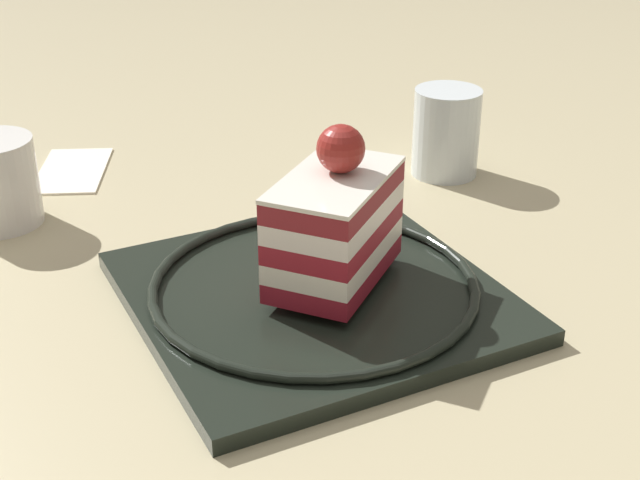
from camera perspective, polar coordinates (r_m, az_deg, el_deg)
The scene contains 6 objects.
ground_plane at distance 0.61m, azimuth 0.16°, elevation -4.98°, with size 2.40×2.40×0.00m, color tan.
dessert_plate at distance 0.62m, azimuth 0.00°, elevation -3.28°, with size 0.27×0.27×0.02m.
cake_slice at distance 0.60m, azimuth 0.96°, elevation 1.11°, with size 0.12×0.12×0.11m.
fork at distance 0.70m, azimuth -0.46°, elevation 1.46°, with size 0.12×0.01×0.00m.
drink_glass_near at distance 0.83m, azimuth 8.03°, elevation 6.50°, with size 0.06×0.06×0.08m.
folded_napkin at distance 0.87m, azimuth -15.53°, elevation 4.35°, with size 0.11×0.06×0.00m, color white.
Camera 1 is at (0.49, -0.16, 0.32)m, focal length 50.16 mm.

